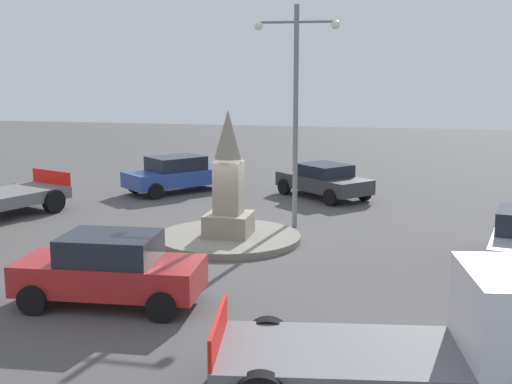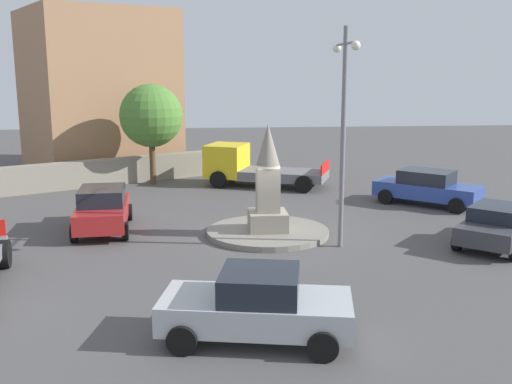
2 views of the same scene
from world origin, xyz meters
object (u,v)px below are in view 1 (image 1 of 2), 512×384
Objects in this scene: car_dark_grey_parked_left at (324,180)px; car_blue_waiting at (177,174)px; streetlamp at (296,96)px; car_red_parked_right at (110,269)px; monument at (228,183)px; truck_white_passing at (449,339)px.

car_blue_waiting is at bearing 0.88° from car_dark_grey_parked_left.
streetlamp reaches higher than car_red_parked_right.
monument reaches higher than truck_white_passing.
streetlamp is 6.35m from car_dark_grey_parked_left.
monument is 0.53× the size of streetlamp.
monument is 0.84× the size of car_blue_waiting.
car_dark_grey_parked_left is at bearing -103.17° from car_red_parked_right.
car_blue_waiting is (2.99, -13.25, -0.03)m from car_red_parked_right.
car_red_parked_right is (2.79, 8.09, -3.44)m from streetlamp.
truck_white_passing is (-3.84, 16.23, 0.28)m from car_dark_grey_parked_left.
car_blue_waiting is (5.78, -5.17, -3.47)m from streetlamp.
car_red_parked_right is 7.54m from truck_white_passing.
streetlamp reaches higher than car_blue_waiting.
car_red_parked_right reaches higher than car_blue_waiting.
car_blue_waiting is 0.78× the size of truck_white_passing.
streetlamp is 1.23× the size of truck_white_passing.
monument is 7.81m from car_dark_grey_parked_left.
car_red_parked_right is at bearing 78.89° from monument.
streetlamp reaches higher than truck_white_passing.
car_dark_grey_parked_left is at bearing -104.76° from monument.
monument is 0.91× the size of car_red_parked_right.
car_dark_grey_parked_left is at bearing -76.68° from truck_white_passing.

